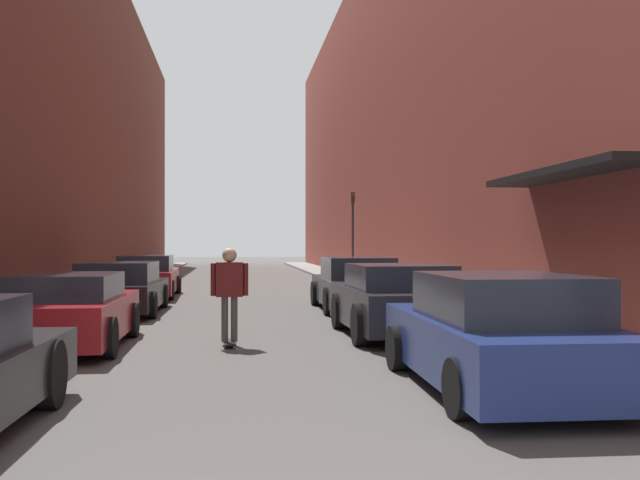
{
  "coord_description": "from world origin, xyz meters",
  "views": [
    {
      "loc": [
        -0.22,
        -1.37,
        1.72
      ],
      "look_at": [
        1.47,
        12.53,
        1.78
      ],
      "focal_mm": 40.0,
      "sensor_mm": 36.0,
      "label": 1
    }
  ],
  "objects_px": {
    "parked_car_left_3": "(147,277)",
    "traffic_light": "(353,226)",
    "parked_car_left_2": "(120,289)",
    "parked_car_right_0": "(498,335)",
    "parked_car_right_2": "(356,284)",
    "parked_car_left_1": "(69,312)",
    "skateboarder": "(229,286)",
    "parked_car_right_1": "(397,301)"
  },
  "relations": [
    {
      "from": "parked_car_right_1",
      "to": "traffic_light",
      "type": "relative_size",
      "value": 1.05
    },
    {
      "from": "traffic_light",
      "to": "parked_car_left_3",
      "type": "bearing_deg",
      "value": -138.38
    },
    {
      "from": "parked_car_left_1",
      "to": "parked_car_right_1",
      "type": "distance_m",
      "value": 5.73
    },
    {
      "from": "parked_car_left_2",
      "to": "parked_car_right_0",
      "type": "xyz_separation_m",
      "value": [
        5.83,
        -9.78,
        0.04
      ]
    },
    {
      "from": "parked_car_left_1",
      "to": "traffic_light",
      "type": "height_order",
      "value": "traffic_light"
    },
    {
      "from": "traffic_light",
      "to": "parked_car_right_1",
      "type": "bearing_deg",
      "value": -96.89
    },
    {
      "from": "parked_car_left_3",
      "to": "skateboarder",
      "type": "bearing_deg",
      "value": -76.61
    },
    {
      "from": "parked_car_left_3",
      "to": "parked_car_left_1",
      "type": "bearing_deg",
      "value": -89.67
    },
    {
      "from": "parked_car_left_3",
      "to": "parked_car_right_2",
      "type": "height_order",
      "value": "parked_car_right_2"
    },
    {
      "from": "parked_car_left_1",
      "to": "skateboarder",
      "type": "distance_m",
      "value": 2.63
    },
    {
      "from": "parked_car_left_2",
      "to": "parked_car_left_3",
      "type": "distance_m",
      "value": 5.37
    },
    {
      "from": "parked_car_left_2",
      "to": "parked_car_left_3",
      "type": "relative_size",
      "value": 0.94
    },
    {
      "from": "traffic_light",
      "to": "parked_car_left_2",
      "type": "bearing_deg",
      "value": -122.46
    },
    {
      "from": "parked_car_left_1",
      "to": "parked_car_left_2",
      "type": "relative_size",
      "value": 0.89
    },
    {
      "from": "parked_car_left_3",
      "to": "parked_car_right_0",
      "type": "bearing_deg",
      "value": -69.02
    },
    {
      "from": "parked_car_left_3",
      "to": "parked_car_left_2",
      "type": "bearing_deg",
      "value": -90.17
    },
    {
      "from": "skateboarder",
      "to": "traffic_light",
      "type": "distance_m",
      "value": 18.93
    },
    {
      "from": "parked_car_right_2",
      "to": "traffic_light",
      "type": "xyz_separation_m",
      "value": [
        1.95,
        12.06,
        1.78
      ]
    },
    {
      "from": "parked_car_right_2",
      "to": "traffic_light",
      "type": "height_order",
      "value": "traffic_light"
    },
    {
      "from": "parked_car_left_1",
      "to": "traffic_light",
      "type": "bearing_deg",
      "value": 66.77
    },
    {
      "from": "parked_car_right_2",
      "to": "skateboarder",
      "type": "xyz_separation_m",
      "value": [
        -3.21,
        -6.1,
        0.35
      ]
    },
    {
      "from": "parked_car_left_3",
      "to": "traffic_light",
      "type": "bearing_deg",
      "value": 41.62
    },
    {
      "from": "parked_car_left_3",
      "to": "parked_car_right_1",
      "type": "bearing_deg",
      "value": -60.89
    },
    {
      "from": "parked_car_right_0",
      "to": "traffic_light",
      "type": "relative_size",
      "value": 1.16
    },
    {
      "from": "parked_car_left_2",
      "to": "parked_car_right_0",
      "type": "distance_m",
      "value": 11.39
    },
    {
      "from": "parked_car_right_1",
      "to": "parked_car_right_2",
      "type": "height_order",
      "value": "parked_car_right_2"
    },
    {
      "from": "parked_car_left_2",
      "to": "traffic_light",
      "type": "relative_size",
      "value": 1.17
    },
    {
      "from": "parked_car_left_2",
      "to": "parked_car_right_1",
      "type": "relative_size",
      "value": 1.12
    },
    {
      "from": "parked_car_left_2",
      "to": "parked_car_right_2",
      "type": "height_order",
      "value": "parked_car_right_2"
    },
    {
      "from": "parked_car_left_3",
      "to": "traffic_light",
      "type": "xyz_separation_m",
      "value": [
        7.82,
        6.95,
        1.79
      ]
    },
    {
      "from": "parked_car_left_1",
      "to": "parked_car_left_3",
      "type": "xyz_separation_m",
      "value": [
        -0.06,
        11.13,
        0.04
      ]
    },
    {
      "from": "parked_car_left_2",
      "to": "skateboarder",
      "type": "xyz_separation_m",
      "value": [
        2.68,
        -5.83,
        0.4
      ]
    },
    {
      "from": "parked_car_right_1",
      "to": "parked_car_right_2",
      "type": "xyz_separation_m",
      "value": [
        0.14,
        5.2,
        -0.0
      ]
    },
    {
      "from": "parked_car_right_0",
      "to": "parked_car_right_2",
      "type": "xyz_separation_m",
      "value": [
        0.06,
        10.05,
        0.0
      ]
    },
    {
      "from": "parked_car_left_2",
      "to": "parked_car_left_3",
      "type": "xyz_separation_m",
      "value": [
        0.02,
        5.37,
        0.03
      ]
    },
    {
      "from": "parked_car_right_2",
      "to": "traffic_light",
      "type": "distance_m",
      "value": 12.34
    },
    {
      "from": "parked_car_left_3",
      "to": "parked_car_right_1",
      "type": "distance_m",
      "value": 11.79
    },
    {
      "from": "parked_car_left_2",
      "to": "parked_car_right_1",
      "type": "xyz_separation_m",
      "value": [
        5.75,
        -4.93,
        0.05
      ]
    },
    {
      "from": "parked_car_right_1",
      "to": "parked_car_right_2",
      "type": "bearing_deg",
      "value": 88.49
    },
    {
      "from": "parked_car_left_1",
      "to": "traffic_light",
      "type": "xyz_separation_m",
      "value": [
        7.76,
        18.08,
        1.83
      ]
    },
    {
      "from": "parked_car_left_1",
      "to": "skateboarder",
      "type": "height_order",
      "value": "skateboarder"
    },
    {
      "from": "parked_car_right_1",
      "to": "traffic_light",
      "type": "distance_m",
      "value": 17.47
    }
  ]
}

